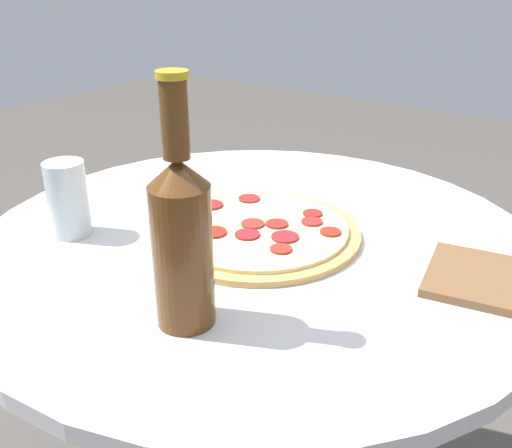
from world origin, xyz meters
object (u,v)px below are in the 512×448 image
object	(u,v)px
pizza	(256,231)
pizza_paddle	(505,283)
drinking_glass	(68,199)
beer_bottle	(182,236)

from	to	relation	value
pizza	pizza_paddle	bearing A→B (deg)	10.27
pizza_paddle	drinking_glass	world-z (taller)	drinking_glass
beer_bottle	pizza_paddle	bearing A→B (deg)	46.25
pizza	drinking_glass	world-z (taller)	drinking_glass
drinking_glass	beer_bottle	bearing A→B (deg)	-13.48
beer_bottle	pizza_paddle	size ratio (longest dim) A/B	1.04
drinking_glass	pizza	bearing A→B (deg)	34.44
pizza	beer_bottle	size ratio (longest dim) A/B	1.09
pizza_paddle	drinking_glass	distance (m)	0.65
beer_bottle	pizza_paddle	xyz separation A→B (m)	(0.30, 0.31, -0.11)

